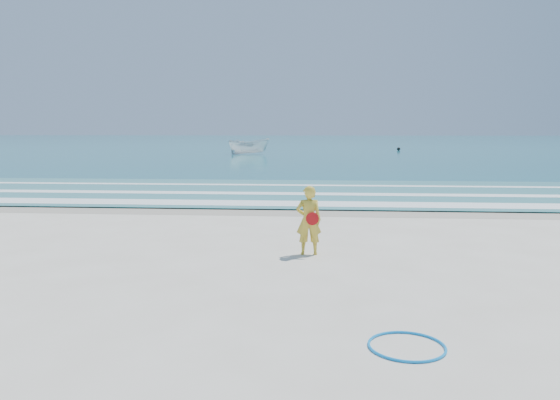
{
  "coord_description": "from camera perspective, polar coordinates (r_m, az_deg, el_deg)",
  "views": [
    {
      "loc": [
        1.29,
        -8.48,
        2.64
      ],
      "look_at": [
        0.3,
        4.0,
        1.0
      ],
      "focal_mm": 35.0,
      "sensor_mm": 36.0,
      "label": 1
    }
  ],
  "objects": [
    {
      "name": "hoop",
      "position": [
        7.04,
        13.1,
        -14.64
      ],
      "size": [
        1.06,
        1.06,
        0.03
      ],
      "primitive_type": "torus",
      "rotation": [
        0.0,
        0.0,
        -0.12
      ],
      "color": "#0C89E1",
      "rests_on": "ground"
    },
    {
      "name": "ocean",
      "position": [
        113.52,
        3.92,
        6.14
      ],
      "size": [
        400.0,
        190.0,
        0.04
      ],
      "primitive_type": "cube",
      "color": "#19727F",
      "rests_on": "ground"
    },
    {
      "name": "foam_mid",
      "position": [
        21.88,
        1.13,
        0.68
      ],
      "size": [
        400.0,
        0.9,
        0.01
      ],
      "primitive_type": "cube",
      "color": "white",
      "rests_on": "shallow"
    },
    {
      "name": "buoy",
      "position": [
        66.52,
        12.29,
        5.24
      ],
      "size": [
        0.4,
        0.4,
        0.4
      ],
      "primitive_type": "sphere",
      "color": "black",
      "rests_on": "ocean"
    },
    {
      "name": "foam_near",
      "position": [
        19.01,
        0.61,
        -0.36
      ],
      "size": [
        400.0,
        1.4,
        0.01
      ],
      "primitive_type": "cube",
      "color": "white",
      "rests_on": "shallow"
    },
    {
      "name": "foam_far",
      "position": [
        25.15,
        1.58,
        1.56
      ],
      "size": [
        400.0,
        0.6,
        0.01
      ],
      "primitive_type": "cube",
      "color": "white",
      "rests_on": "shallow"
    },
    {
      "name": "shallow",
      "position": [
        22.67,
        1.25,
        0.89
      ],
      "size": [
        400.0,
        10.0,
        0.01
      ],
      "primitive_type": "cube",
      "color": "#59B7AD",
      "rests_on": "ocean"
    },
    {
      "name": "wet_sand",
      "position": [
        17.73,
        0.32,
        -1.09
      ],
      "size": [
        400.0,
        2.4,
        0.0
      ],
      "primitive_type": "cube",
      "color": "#B2A893",
      "rests_on": "ground"
    },
    {
      "name": "woman",
      "position": [
        11.48,
        3.02,
        -2.12
      ],
      "size": [
        0.56,
        0.42,
        1.46
      ],
      "color": "gold",
      "rests_on": "ground"
    },
    {
      "name": "boat",
      "position": [
        55.84,
        -3.25,
        5.62
      ],
      "size": [
        4.45,
        2.67,
        1.61
      ],
      "primitive_type": "imported",
      "rotation": [
        0.0,
        0.0,
        1.85
      ],
      "color": "white",
      "rests_on": "ocean"
    },
    {
      "name": "ground",
      "position": [
        8.98,
        -3.99,
        -9.66
      ],
      "size": [
        400.0,
        400.0,
        0.0
      ],
      "primitive_type": "plane",
      "color": "silver",
      "rests_on": "ground"
    }
  ]
}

